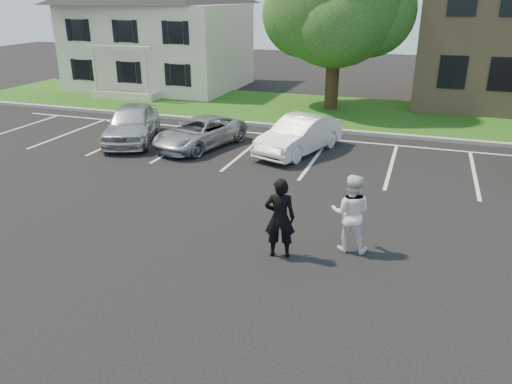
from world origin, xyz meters
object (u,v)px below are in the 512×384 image
Objects in this scene: man_black_suit at (280,218)px; car_silver_west at (132,123)px; tree at (339,3)px; car_silver_minivan at (200,133)px; car_white_sedan at (299,135)px; house at (159,27)px; man_white_shirt at (351,213)px.

car_silver_west is (-8.61, 7.52, -0.20)m from man_black_suit.
tree is 12.11m from car_silver_west.
car_silver_minivan is at bearing -17.77° from car_silver_west.
car_white_sedan is (3.99, 0.53, 0.11)m from car_silver_minivan.
car_silver_west reaches higher than car_white_sedan.
house reaches higher than car_silver_minivan.
man_black_suit is 1.71m from man_white_shirt.
man_black_suit is (1.82, -16.44, -4.37)m from tree.
car_white_sedan is at bearing 23.74° from car_silver_minivan.
tree is 9.48m from car_white_sedan.
car_silver_minivan is (-7.08, 6.83, -0.37)m from man_white_shirt.
tree is 2.07× the size of car_silver_minivan.
car_white_sedan is at bearing -88.44° from tree.
house is 1.17× the size of tree.
man_white_shirt is 0.45× the size of car_white_sedan.
car_silver_west is 7.05m from car_white_sedan.
car_silver_minivan is (-3.76, -8.79, -4.76)m from tree.
man_black_suit is at bearing -60.43° from car_white_sedan.
car_silver_west reaches higher than car_silver_minivan.
car_white_sedan is (-1.59, 8.18, -0.27)m from man_black_suit.
man_white_shirt is 7.98m from car_white_sedan.
house reaches higher than man_black_suit.
car_silver_minivan is at bearing -153.94° from car_white_sedan.
man_black_suit is (13.82, -19.69, -2.85)m from house.
man_black_suit is at bearing -83.69° from tree.
tree is 4.51× the size of man_black_suit.
man_white_shirt is at bearing -165.01° from man_black_suit.
car_silver_minivan is at bearing -113.17° from tree.
car_silver_west is at bearing -66.81° from house.
house is 2.26× the size of car_silver_west.
man_white_shirt is at bearing -48.61° from car_white_sedan.
house is at bearing 155.30° from car_white_sedan.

